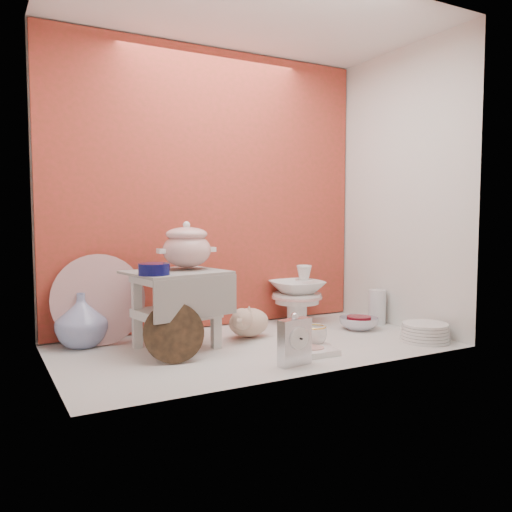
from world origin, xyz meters
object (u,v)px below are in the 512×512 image
(soup_tureen, at_px, (187,245))
(blue_white_vase, at_px, (81,320))
(step_stool, at_px, (176,310))
(porcelain_tower, at_px, (297,294))
(dinner_plate_stack, at_px, (425,332))
(floral_platter, at_px, (98,300))
(gold_rim_teacup, at_px, (314,335))
(crystal_bowl, at_px, (359,323))
(mantel_clock, at_px, (295,340))
(plush_pig, at_px, (249,322))

(soup_tureen, distance_m, blue_white_vase, 0.60)
(step_stool, xyz_separation_m, blue_white_vase, (-0.38, 0.23, -0.05))
(blue_white_vase, relative_size, porcelain_tower, 0.76)
(dinner_plate_stack, bearing_deg, floral_platter, 153.66)
(soup_tureen, height_order, gold_rim_teacup, soup_tureen)
(gold_rim_teacup, relative_size, porcelain_tower, 0.35)
(dinner_plate_stack, xyz_separation_m, porcelain_tower, (-0.31, 0.66, 0.12))
(floral_platter, distance_m, gold_rim_teacup, 1.03)
(dinner_plate_stack, relative_size, porcelain_tower, 0.72)
(porcelain_tower, bearing_deg, gold_rim_teacup, -114.58)
(step_stool, distance_m, crystal_bowl, 1.01)
(blue_white_vase, xyz_separation_m, dinner_plate_stack, (1.48, -0.69, -0.08))
(mantel_clock, bearing_deg, porcelain_tower, 47.42)
(blue_white_vase, relative_size, crystal_bowl, 1.20)
(gold_rim_teacup, bearing_deg, crystal_bowl, 25.28)
(step_stool, xyz_separation_m, soup_tureen, (0.07, 0.04, 0.29))
(floral_platter, relative_size, plush_pig, 1.62)
(floral_platter, distance_m, plush_pig, 0.73)
(mantel_clock, relative_size, plush_pig, 0.79)
(gold_rim_teacup, bearing_deg, porcelain_tower, 65.42)
(floral_platter, xyz_separation_m, gold_rim_teacup, (0.86, -0.53, -0.16))
(plush_pig, bearing_deg, dinner_plate_stack, -54.35)
(blue_white_vase, xyz_separation_m, crystal_bowl, (1.37, -0.32, -0.09))
(gold_rim_teacup, distance_m, crystal_bowl, 0.48)
(plush_pig, xyz_separation_m, porcelain_tower, (0.40, 0.18, 0.09))
(gold_rim_teacup, bearing_deg, step_stool, 152.24)
(mantel_clock, xyz_separation_m, plush_pig, (0.06, 0.51, -0.03))
(dinner_plate_stack, bearing_deg, plush_pig, 146.51)
(floral_platter, xyz_separation_m, blue_white_vase, (-0.08, -0.01, -0.09))
(porcelain_tower, bearing_deg, crystal_bowl, -55.08)
(floral_platter, relative_size, crystal_bowl, 2.07)
(blue_white_vase, distance_m, porcelain_tower, 1.17)
(step_stool, bearing_deg, dinner_plate_stack, -32.63)
(step_stool, distance_m, gold_rim_teacup, 0.65)
(step_stool, height_order, mantel_clock, step_stool)
(floral_platter, height_order, crystal_bowl, floral_platter)
(mantel_clock, relative_size, gold_rim_teacup, 1.81)
(floral_platter, relative_size, mantel_clock, 2.04)
(blue_white_vase, relative_size, mantel_clock, 1.18)
(step_stool, height_order, dinner_plate_stack, step_stool)
(floral_platter, bearing_deg, porcelain_tower, -1.99)
(mantel_clock, height_order, gold_rim_teacup, mantel_clock)
(mantel_clock, distance_m, porcelain_tower, 0.84)
(soup_tureen, xyz_separation_m, floral_platter, (-0.37, 0.20, -0.26))
(soup_tureen, height_order, floral_platter, soup_tureen)
(floral_platter, distance_m, blue_white_vase, 0.12)
(dinner_plate_stack, bearing_deg, crystal_bowl, 106.73)
(floral_platter, bearing_deg, crystal_bowl, -14.36)
(blue_white_vase, height_order, dinner_plate_stack, blue_white_vase)
(porcelain_tower, bearing_deg, mantel_clock, -123.55)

